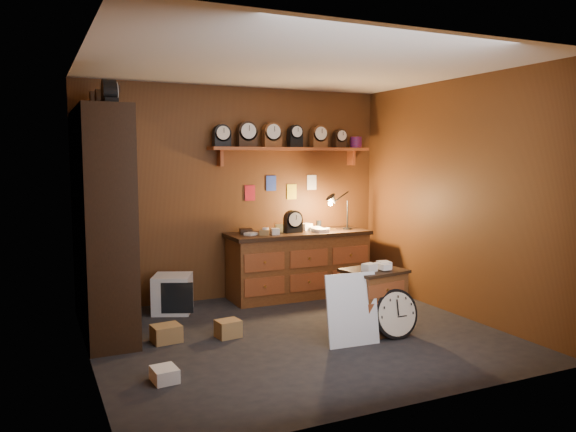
{
  "coord_description": "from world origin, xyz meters",
  "views": [
    {
      "loc": [
        -2.43,
        -5.01,
        1.81
      ],
      "look_at": [
        0.05,
        0.35,
        1.19
      ],
      "focal_mm": 35.0,
      "sensor_mm": 36.0,
      "label": 1
    }
  ],
  "objects_px": {
    "workbench": "(299,260)",
    "big_round_clock": "(395,314)",
    "shelving_unit": "(99,212)",
    "low_cabinet": "(374,298)"
  },
  "relations": [
    {
      "from": "workbench",
      "to": "big_round_clock",
      "type": "xyz_separation_m",
      "value": [
        0.13,
        -1.95,
        -0.23
      ]
    },
    {
      "from": "shelving_unit",
      "to": "big_round_clock",
      "type": "bearing_deg",
      "value": -28.8
    },
    {
      "from": "shelving_unit",
      "to": "low_cabinet",
      "type": "height_order",
      "value": "shelving_unit"
    },
    {
      "from": "shelving_unit",
      "to": "workbench",
      "type": "distance_m",
      "value": 2.68
    },
    {
      "from": "shelving_unit",
      "to": "big_round_clock",
      "type": "distance_m",
      "value": 3.19
    },
    {
      "from": "workbench",
      "to": "big_round_clock",
      "type": "bearing_deg",
      "value": -86.05
    },
    {
      "from": "shelving_unit",
      "to": "workbench",
      "type": "relative_size",
      "value": 1.38
    },
    {
      "from": "low_cabinet",
      "to": "workbench",
      "type": "bearing_deg",
      "value": 81.95
    },
    {
      "from": "shelving_unit",
      "to": "low_cabinet",
      "type": "distance_m",
      "value": 2.96
    },
    {
      "from": "workbench",
      "to": "low_cabinet",
      "type": "height_order",
      "value": "workbench"
    }
  ]
}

